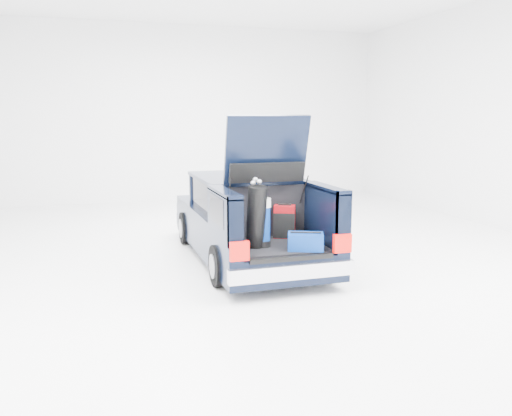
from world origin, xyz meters
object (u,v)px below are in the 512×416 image
object	(u,v)px
car	(246,220)
blue_duffel	(306,241)
red_suitcase	(285,222)
black_golf_bag	(256,217)
blue_golf_bag	(263,222)

from	to	relation	value
car	blue_duffel	size ratio (longest dim) A/B	8.06
red_suitcase	black_golf_bag	bearing A→B (deg)	-116.67
car	blue_golf_bag	bearing A→B (deg)	-97.65
black_golf_bag	blue_duffel	distance (m)	0.78
black_golf_bag	blue_duffel	world-z (taller)	black_golf_bag
car	black_golf_bag	xyz separation A→B (m)	(-0.32, -1.67, 0.38)
blue_golf_bag	blue_duffel	bearing A→B (deg)	-23.44
red_suitcase	blue_duffel	world-z (taller)	red_suitcase
red_suitcase	blue_duffel	size ratio (longest dim) A/B	0.92
car	blue_duffel	world-z (taller)	car
black_golf_bag	red_suitcase	bearing A→B (deg)	24.33
black_golf_bag	blue_golf_bag	xyz separation A→B (m)	(0.10, 0.03, -0.09)
blue_golf_bag	blue_duffel	world-z (taller)	blue_golf_bag
car	blue_golf_bag	size ratio (longest dim) A/B	5.84
car	blue_duffel	xyz separation A→B (m)	(0.30, -2.00, 0.05)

